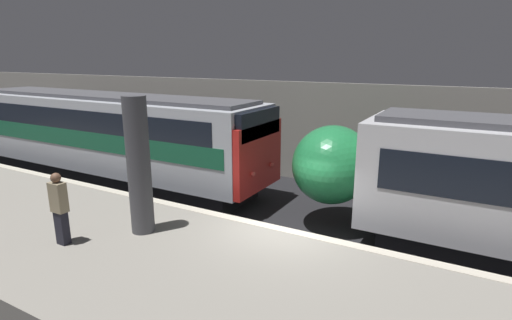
% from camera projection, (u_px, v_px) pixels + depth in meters
% --- Properties ---
extents(ground_plane, '(120.00, 120.00, 0.00)m').
position_uv_depth(ground_plane, '(282.00, 258.00, 10.62)').
color(ground_plane, black).
extents(platform, '(40.00, 5.43, 0.92)m').
position_uv_depth(platform, '(226.00, 295.00, 8.22)').
color(platform, gray).
rests_on(platform, ground).
extents(station_rear_barrier, '(50.00, 0.15, 4.20)m').
position_uv_depth(station_rear_barrier, '(357.00, 137.00, 15.90)').
color(station_rear_barrier, '#9E998E').
rests_on(station_rear_barrier, ground).
extents(support_pillar_near, '(0.57, 0.57, 3.42)m').
position_uv_depth(support_pillar_near, '(139.00, 166.00, 9.73)').
color(support_pillar_near, '#47474C').
rests_on(support_pillar_near, platform).
extents(train_boxy, '(14.72, 3.00, 3.71)m').
position_uv_depth(train_boxy, '(110.00, 137.00, 16.85)').
color(train_boxy, black).
rests_on(train_boxy, ground).
extents(person_waiting, '(0.38, 0.24, 1.74)m').
position_uv_depth(person_waiting, '(59.00, 207.00, 9.23)').
color(person_waiting, black).
rests_on(person_waiting, platform).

